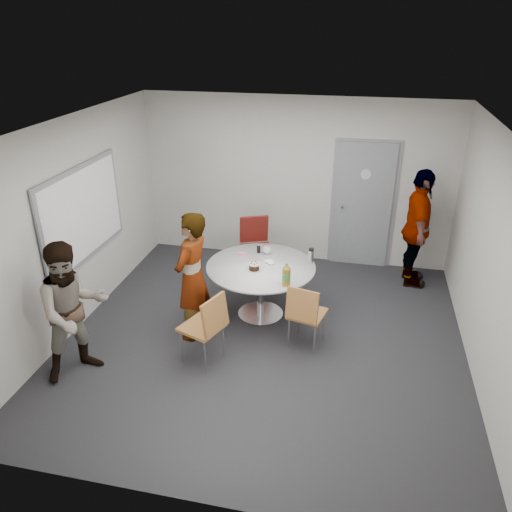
% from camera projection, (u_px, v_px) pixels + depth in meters
% --- Properties ---
extents(floor, '(5.00, 5.00, 0.00)m').
position_uv_depth(floor, '(265.00, 338.00, 6.47)').
color(floor, black).
rests_on(floor, ground).
extents(ceiling, '(5.00, 5.00, 0.00)m').
position_uv_depth(ceiling, '(267.00, 128.00, 5.29)').
color(ceiling, silver).
rests_on(ceiling, wall_back).
extents(wall_back, '(5.00, 0.00, 5.00)m').
position_uv_depth(wall_back, '(296.00, 181.00, 8.08)').
color(wall_back, beige).
rests_on(wall_back, floor).
extents(wall_left, '(0.00, 5.00, 5.00)m').
position_uv_depth(wall_left, '(74.00, 226.00, 6.36)').
color(wall_left, beige).
rests_on(wall_left, floor).
extents(wall_right, '(0.00, 5.00, 5.00)m').
position_uv_depth(wall_right, '(492.00, 263.00, 5.40)').
color(wall_right, beige).
rests_on(wall_right, floor).
extents(wall_front, '(5.00, 0.00, 5.00)m').
position_uv_depth(wall_front, '(199.00, 379.00, 3.68)').
color(wall_front, beige).
rests_on(wall_front, floor).
extents(door, '(1.02, 0.17, 2.12)m').
position_uv_depth(door, '(363.00, 205.00, 7.99)').
color(door, slate).
rests_on(door, wall_back).
extents(whiteboard, '(0.04, 1.90, 1.25)m').
position_uv_depth(whiteboard, '(83.00, 214.00, 6.48)').
color(whiteboard, gray).
rests_on(whiteboard, wall_left).
extents(table, '(1.46, 1.46, 1.07)m').
position_uv_depth(table, '(262.00, 273.00, 6.68)').
color(table, silver).
rests_on(table, floor).
extents(chair_near_left, '(0.60, 0.57, 0.92)m').
position_uv_depth(chair_near_left, '(208.00, 323.00, 5.78)').
color(chair_near_left, brown).
rests_on(chair_near_left, floor).
extents(chair_near_right, '(0.51, 0.54, 0.88)m').
position_uv_depth(chair_near_right, '(305.00, 311.00, 6.06)').
color(chair_near_right, brown).
rests_on(chair_near_right, floor).
extents(chair_far, '(0.61, 0.64, 0.98)m').
position_uv_depth(chair_far, '(255.00, 241.00, 7.76)').
color(chair_far, '#5F1813').
rests_on(chair_far, floor).
extents(person_main, '(0.52, 0.69, 1.70)m').
position_uv_depth(person_main, '(192.00, 277.00, 6.18)').
color(person_main, '#A5C6EA').
rests_on(person_main, floor).
extents(person_left, '(1.00, 1.01, 1.65)m').
position_uv_depth(person_left, '(73.00, 311.00, 5.52)').
color(person_left, white).
rests_on(person_left, floor).
extents(person_right, '(0.48, 1.08, 1.82)m').
position_uv_depth(person_right, '(417.00, 229.00, 7.42)').
color(person_right, black).
rests_on(person_right, floor).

